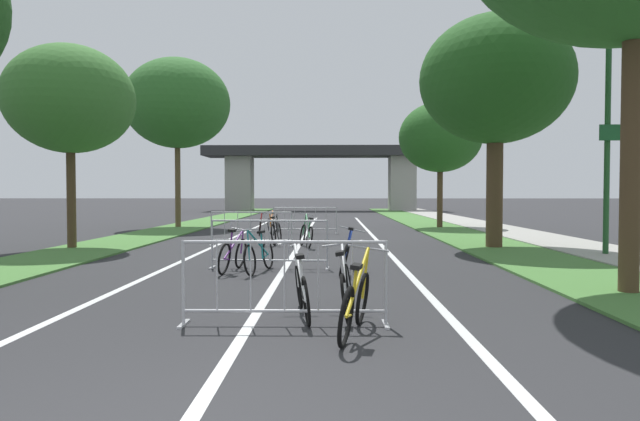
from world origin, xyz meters
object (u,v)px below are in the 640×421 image
bicycle_teal_8 (259,255)px  tree_right_pine_near (496,81)px  crowd_barrier_nearest (284,283)px  bicycle_orange_2 (272,224)px  tree_left_oak_near (70,100)px  bicycle_red_0 (260,225)px  crowd_barrier_second (269,244)px  bicycle_silver_7 (347,289)px  crowd_barrier_fourth (305,220)px  bicycle_blue_4 (346,255)px  bicycle_green_5 (306,235)px  bicycle_white_1 (302,290)px  tree_right_cypress_far (440,137)px  bicycle_purple_3 (233,254)px  tree_left_oak_mid (177,104)px  crowd_barrier_third (251,229)px  bicycle_yellow_9 (355,304)px  lamppost_with_sign (608,118)px  bicycle_black_6 (276,232)px

bicycle_teal_8 → tree_right_pine_near: bearing=-129.0°
crowd_barrier_nearest → bicycle_orange_2: 15.79m
tree_right_pine_near → bicycle_teal_8: 9.18m
tree_left_oak_near → bicycle_red_0: tree_left_oak_near is taller
crowd_barrier_second → bicycle_silver_7: (1.53, -4.56, -0.15)m
crowd_barrier_fourth → bicycle_blue_4: crowd_barrier_fourth is taller
bicycle_silver_7 → bicycle_green_5: bearing=99.9°
crowd_barrier_second → bicycle_green_5: crowd_barrier_second is taller
bicycle_white_1 → bicycle_silver_7: 0.59m
tree_right_cypress_far → bicycle_purple_3: size_ratio=3.48×
bicycle_white_1 → bicycle_teal_8: bicycle_white_1 is taller
tree_left_oak_near → tree_left_oak_mid: 9.82m
tree_left_oak_mid → crowd_barrier_nearest: bearing=-70.8°
bicycle_blue_4 → bicycle_silver_7: 3.96m
bicycle_white_1 → bicycle_purple_3: bicycle_white_1 is taller
bicycle_white_1 → bicycle_blue_4: bearing=72.3°
bicycle_white_1 → tree_left_oak_mid: bearing=102.0°
crowd_barrier_third → bicycle_blue_4: bearing=-64.1°
bicycle_silver_7 → tree_right_cypress_far: bearing=79.4°
bicycle_teal_8 → bicycle_yellow_9: bearing=121.6°
bicycle_red_0 → bicycle_teal_8: bicycle_teal_8 is taller
bicycle_yellow_9 → bicycle_green_5: bearing=108.3°
crowd_barrier_third → bicycle_white_1: size_ratio=1.53×
crowd_barrier_third → bicycle_teal_8: 5.73m
lamppost_with_sign → bicycle_purple_3: lamppost_with_sign is taller
bicycle_blue_4 → bicycle_black_6: 6.55m
tree_right_cypress_far → bicycle_white_1: tree_right_cypress_far is taller
bicycle_yellow_9 → crowd_barrier_fourth: bearing=107.4°
tree_right_pine_near → bicycle_teal_8: size_ratio=3.98×
lamppost_with_sign → bicycle_yellow_9: size_ratio=3.54×
tree_right_pine_near → bicycle_orange_2: bearing=139.3°
lamppost_with_sign → crowd_barrier_second: size_ratio=2.34×
lamppost_with_sign → crowd_barrier_second: bearing=-164.0°
crowd_barrier_second → bicycle_white_1: 4.71m
bicycle_white_1 → bicycle_yellow_9: bicycle_yellow_9 is taller
bicycle_orange_2 → crowd_barrier_third: bearing=-84.2°
crowd_barrier_second → bicycle_red_0: size_ratio=1.51×
lamppost_with_sign → crowd_barrier_third: lamppost_with_sign is taller
tree_right_pine_near → bicycle_red_0: bearing=145.6°
bicycle_orange_2 → bicycle_silver_7: bearing=-73.9°
lamppost_with_sign → bicycle_red_0: 12.52m
crowd_barrier_third → bicycle_red_0: bearing=93.9°
tree_left_oak_near → crowd_barrier_third: 6.39m
tree_left_oak_near → bicycle_purple_3: tree_left_oak_near is taller
tree_right_cypress_far → lamppost_with_sign: bearing=-79.8°
tree_left_oak_near → crowd_barrier_nearest: 12.04m
bicycle_black_6 → bicycle_yellow_9: (2.03, -11.16, -0.01)m
tree_left_oak_mid → bicycle_silver_7: bearing=-68.2°
tree_right_cypress_far → crowd_barrier_fourth: 7.84m
crowd_barrier_second → bicycle_teal_8: size_ratio=1.51×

